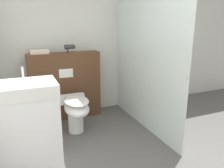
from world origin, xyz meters
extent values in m
cube|color=silver|center=(0.00, 2.36, 1.25)|extent=(8.00, 0.06, 2.50)
cube|color=#51331E|center=(-0.46, 2.13, 0.56)|extent=(1.16, 0.23, 1.12)
cube|color=white|center=(-0.46, 2.02, 0.80)|extent=(0.22, 0.01, 0.14)
cube|color=silver|center=(0.59, 1.38, 1.03)|extent=(0.01, 1.91, 2.07)
sphere|color=#B2B2B7|center=(0.59, 0.45, 0.99)|extent=(0.04, 0.04, 0.04)
cylinder|color=white|center=(-0.44, 1.57, 0.19)|extent=(0.23, 0.23, 0.38)
ellipsoid|color=white|center=(-0.44, 1.47, 0.40)|extent=(0.34, 0.54, 0.22)
ellipsoid|color=white|center=(-0.44, 1.47, 0.52)|extent=(0.34, 0.53, 0.02)
cube|color=white|center=(-0.44, 1.77, 0.45)|extent=(0.38, 0.11, 0.14)
cube|color=white|center=(-1.10, 0.94, 0.42)|extent=(0.63, 0.49, 0.85)
cube|color=white|center=(-1.10, 0.94, 0.91)|extent=(0.64, 0.50, 0.14)
cylinder|color=silver|center=(-1.10, 1.07, 1.05)|extent=(0.02, 0.02, 0.14)
cylinder|color=#2D2D33|center=(-0.37, 2.10, 1.21)|extent=(0.16, 0.07, 0.07)
cone|color=#2D2D33|center=(-0.28, 2.10, 1.21)|extent=(0.03, 0.06, 0.06)
cylinder|color=#2D2D33|center=(-0.40, 2.10, 1.16)|extent=(0.03, 0.03, 0.09)
cube|color=beige|center=(-0.83, 2.15, 1.15)|extent=(0.28, 0.16, 0.07)
camera|label=1|loc=(-1.10, -1.40, 1.56)|focal=35.00mm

